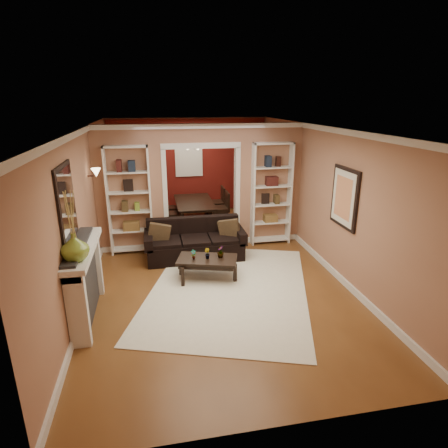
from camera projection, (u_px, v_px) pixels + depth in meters
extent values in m
plane|color=brown|center=(211.00, 265.00, 7.52)|extent=(8.00, 8.00, 0.00)
plane|color=white|center=(209.00, 127.00, 6.67)|extent=(8.00, 8.00, 0.00)
plane|color=#AB765A|center=(189.00, 166.00, 10.83)|extent=(8.00, 0.00, 8.00)
plane|color=#AB765A|center=(278.00, 312.00, 3.37)|extent=(8.00, 0.00, 8.00)
plane|color=#AB765A|center=(86.00, 207.00, 6.70)|extent=(0.00, 8.00, 8.00)
plane|color=#AB765A|center=(321.00, 195.00, 7.50)|extent=(0.00, 8.00, 8.00)
cube|color=#AB765A|center=(202.00, 187.00, 8.22)|extent=(4.50, 0.15, 2.70)
cube|color=maroon|center=(189.00, 167.00, 10.81)|extent=(4.44, 0.04, 2.64)
cube|color=#8CA5CC|center=(189.00, 159.00, 10.70)|extent=(0.78, 0.03, 0.98)
cube|color=white|center=(229.00, 288.00, 6.59)|extent=(3.70, 4.38, 0.01)
cube|color=black|center=(195.00, 240.00, 7.77)|extent=(2.06, 0.89, 0.80)
cube|color=#513C23|center=(159.00, 233.00, 7.56)|extent=(0.44, 0.15, 0.43)
cube|color=#513C23|center=(229.00, 229.00, 7.82)|extent=(0.44, 0.30, 0.43)
cube|color=black|center=(207.00, 268.00, 6.92)|extent=(1.19, 0.85, 0.41)
imported|color=#336626|center=(193.00, 255.00, 6.78)|extent=(0.11, 0.10, 0.18)
imported|color=#336626|center=(207.00, 253.00, 6.82)|extent=(0.12, 0.13, 0.19)
imported|color=#336626|center=(221.00, 252.00, 6.87)|extent=(0.12, 0.12, 0.21)
cube|color=white|center=(130.00, 201.00, 7.84)|extent=(0.90, 0.30, 2.30)
cube|color=white|center=(271.00, 194.00, 8.40)|extent=(0.90, 0.30, 2.30)
cube|color=white|center=(87.00, 282.00, 5.57)|extent=(0.32, 1.70, 1.16)
imported|color=olive|center=(75.00, 247.00, 4.86)|extent=(0.42, 0.42, 0.38)
cube|color=silver|center=(67.00, 204.00, 5.16)|extent=(0.03, 0.95, 1.10)
cube|color=#FFE0A5|center=(93.00, 174.00, 7.08)|extent=(0.18, 0.18, 0.22)
cube|color=black|center=(344.00, 198.00, 6.50)|extent=(0.04, 0.85, 1.05)
imported|color=black|center=(196.00, 212.00, 10.00)|extent=(1.75, 0.97, 0.61)
cube|color=black|center=(176.00, 214.00, 9.60)|extent=(0.45, 0.45, 0.78)
cube|color=black|center=(218.00, 209.00, 9.77)|extent=(0.53, 0.53, 0.93)
cube|color=black|center=(174.00, 208.00, 10.16)|extent=(0.38, 0.38, 0.75)
cube|color=black|center=(214.00, 203.00, 10.33)|extent=(0.59, 0.59, 0.93)
cube|color=#3B201B|center=(193.00, 148.00, 9.40)|extent=(0.50, 0.50, 0.30)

